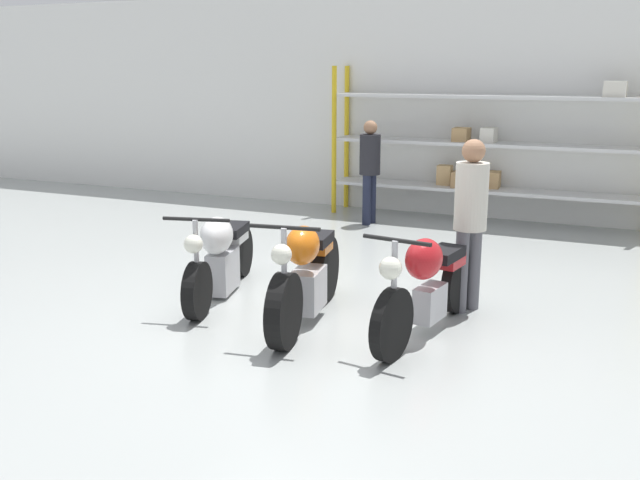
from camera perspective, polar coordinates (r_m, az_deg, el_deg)
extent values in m
plane|color=#9EA3A0|center=(6.93, -1.35, -6.35)|extent=(30.00, 30.00, 0.00)
cube|color=white|center=(11.81, 10.46, 10.66)|extent=(30.00, 0.08, 3.60)
cylinder|color=gold|center=(11.80, 1.13, 7.94)|extent=(0.08, 0.08, 2.40)
cylinder|color=gold|center=(12.30, 2.14, 8.17)|extent=(0.08, 0.08, 2.40)
cube|color=silver|center=(11.45, 12.78, 3.95)|extent=(4.79, 0.55, 0.05)
cube|color=silver|center=(11.36, 12.97, 7.50)|extent=(4.79, 0.55, 0.05)
cube|color=silver|center=(11.31, 13.17, 11.11)|extent=(4.79, 0.55, 0.05)
cube|color=tan|center=(11.52, 13.39, 4.74)|extent=(0.34, 0.33, 0.25)
cube|color=silver|center=(11.35, 13.36, 8.18)|extent=(0.22, 0.33, 0.23)
cube|color=silver|center=(11.37, 12.26, 4.49)|extent=(0.26, 0.31, 0.18)
cube|color=tan|center=(11.65, 9.94, 5.15)|extent=(0.23, 0.20, 0.31)
cube|color=#A87F51|center=(11.46, 11.27, 4.77)|extent=(0.29, 0.31, 0.24)
cube|color=tan|center=(11.44, 11.24, 8.28)|extent=(0.25, 0.30, 0.21)
cube|color=silver|center=(11.05, 22.56, 11.09)|extent=(0.31, 0.30, 0.22)
cylinder|color=black|center=(6.95, -9.80, -4.02)|extent=(0.26, 0.58, 0.57)
cylinder|color=black|center=(8.32, -6.31, -0.95)|extent=(0.26, 0.58, 0.57)
cube|color=#ADADB2|center=(7.68, -7.77, -2.45)|extent=(0.34, 0.56, 0.44)
ellipsoid|color=silver|center=(7.42, -8.28, 0.36)|extent=(0.43, 0.56, 0.38)
cube|color=black|center=(7.92, -7.07, 0.83)|extent=(0.39, 0.57, 0.10)
cube|color=silver|center=(8.02, -6.88, 0.32)|extent=(0.31, 0.41, 0.12)
cylinder|color=#ADADB2|center=(6.87, -9.86, -1.23)|extent=(0.06, 0.06, 0.69)
sphere|color=silver|center=(6.77, -10.10, -0.32)|extent=(0.18, 0.18, 0.18)
cylinder|color=black|center=(6.82, -9.89, 1.63)|extent=(0.64, 0.19, 0.04)
cylinder|color=black|center=(6.14, -2.90, -5.70)|extent=(0.25, 0.69, 0.67)
cylinder|color=black|center=(7.40, 0.38, -2.30)|extent=(0.25, 0.69, 0.67)
cube|color=#ADADB2|center=(6.82, -0.98, -3.99)|extent=(0.33, 0.51, 0.40)
ellipsoid|color=orange|center=(6.53, -1.41, -0.43)|extent=(0.37, 0.49, 0.36)
cube|color=black|center=(6.99, -0.30, 0.06)|extent=(0.32, 0.50, 0.10)
cube|color=orange|center=(7.10, -0.11, -0.48)|extent=(0.26, 0.35, 0.12)
cylinder|color=#ADADB2|center=(6.05, -2.88, -2.40)|extent=(0.06, 0.06, 0.72)
sphere|color=silver|center=(5.95, -3.11, -1.15)|extent=(0.18, 0.18, 0.18)
cylinder|color=black|center=(5.99, -2.83, 1.00)|extent=(0.62, 0.13, 0.04)
cylinder|color=black|center=(5.92, 5.77, -6.74)|extent=(0.19, 0.63, 0.62)
cylinder|color=black|center=(7.17, 10.96, -3.29)|extent=(0.19, 0.63, 0.62)
cube|color=#ADADB2|center=(6.59, 8.78, -4.99)|extent=(0.24, 0.41, 0.32)
ellipsoid|color=#B2191E|center=(6.31, 8.30, -1.52)|extent=(0.37, 0.47, 0.36)
cube|color=black|center=(6.73, 9.92, -1.10)|extent=(0.32, 0.49, 0.10)
cube|color=#B2191E|center=(6.87, 10.28, -1.60)|extent=(0.26, 0.35, 0.12)
cylinder|color=#ADADB2|center=(5.83, 5.94, -3.44)|extent=(0.06, 0.06, 0.70)
sphere|color=silver|center=(5.73, 5.66, -2.25)|extent=(0.19, 0.19, 0.19)
cylinder|color=black|center=(5.76, 6.16, -0.02)|extent=(0.60, 0.12, 0.04)
cylinder|color=#595960|center=(7.27, 12.21, -2.26)|extent=(0.13, 0.13, 0.83)
cylinder|color=#595960|center=(7.14, 11.24, -2.50)|extent=(0.13, 0.13, 0.83)
cylinder|color=beige|center=(7.04, 12.02, 3.43)|extent=(0.44, 0.44, 0.66)
sphere|color=#9E7051|center=(6.98, 12.19, 6.99)|extent=(0.22, 0.22, 0.22)
cylinder|color=#1E2338|center=(11.14, 4.17, 3.35)|extent=(0.13, 0.13, 0.77)
cylinder|color=#1E2338|center=(10.98, 3.75, 3.21)|extent=(0.13, 0.13, 0.77)
cylinder|color=#232328|center=(10.95, 4.02, 6.84)|extent=(0.35, 0.35, 0.61)
sphere|color=#9E7051|center=(10.91, 4.06, 8.98)|extent=(0.21, 0.21, 0.21)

